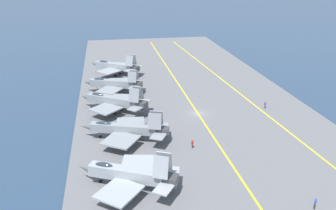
% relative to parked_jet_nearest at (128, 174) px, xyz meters
% --- Properties ---
extents(ground_plane, '(2000.00, 2000.00, 0.00)m').
position_rel_parked_jet_nearest_xyz_m(ground_plane, '(26.01, -17.51, -2.75)').
color(ground_plane, navy).
extents(carrier_deck, '(178.55, 53.99, 0.40)m').
position_rel_parked_jet_nearest_xyz_m(carrier_deck, '(26.01, -17.51, -2.55)').
color(carrier_deck, slate).
rests_on(carrier_deck, ground).
extents(deck_stripe_foul_line, '(160.43, 10.04, 0.01)m').
position_rel_parked_jet_nearest_xyz_m(deck_stripe_foul_line, '(26.01, -32.36, -2.35)').
color(deck_stripe_foul_line, yellow).
rests_on(deck_stripe_foul_line, carrier_deck).
extents(deck_stripe_centerline, '(160.70, 0.36, 0.01)m').
position_rel_parked_jet_nearest_xyz_m(deck_stripe_centerline, '(26.01, -17.51, -2.35)').
color(deck_stripe_centerline, yellow).
rests_on(deck_stripe_centerline, carrier_deck).
extents(parked_jet_nearest, '(13.99, 15.69, 6.52)m').
position_rel_parked_jet_nearest_xyz_m(parked_jet_nearest, '(0.00, 0.00, 0.00)').
color(parked_jet_nearest, '#93999E').
rests_on(parked_jet_nearest, carrier_deck).
extents(parked_jet_second, '(13.91, 17.25, 6.18)m').
position_rel_parked_jet_nearest_xyz_m(parked_jet_second, '(15.72, -0.69, -0.01)').
color(parked_jet_second, gray).
rests_on(parked_jet_second, carrier_deck).
extents(parked_jet_third, '(13.70, 16.41, 6.60)m').
position_rel_parked_jet_nearest_xyz_m(parked_jet_third, '(30.43, 1.06, 0.27)').
color(parked_jet_third, gray).
rests_on(parked_jet_third, carrier_deck).
extents(parked_jet_fourth, '(13.69, 15.83, 6.30)m').
position_rel_parked_jet_nearest_xyz_m(parked_jet_fourth, '(43.20, 0.66, 0.26)').
color(parked_jet_fourth, gray).
rests_on(parked_jet_fourth, carrier_deck).
extents(parked_jet_fifth, '(13.82, 15.87, 6.80)m').
position_rel_parked_jet_nearest_xyz_m(parked_jet_fifth, '(59.65, -0.44, 0.41)').
color(parked_jet_fifth, gray).
rests_on(parked_jet_fifth, carrier_deck).
extents(crew_blue_vest, '(0.45, 0.45, 1.77)m').
position_rel_parked_jet_nearest_xyz_m(crew_blue_vest, '(-9.63, -24.69, -1.38)').
color(crew_blue_vest, '#383328').
rests_on(crew_blue_vest, carrier_deck).
extents(crew_purple_vest, '(0.28, 0.39, 1.76)m').
position_rel_parked_jet_nearest_xyz_m(crew_purple_vest, '(26.16, -33.72, -1.38)').
color(crew_purple_vest, '#383328').
rests_on(crew_purple_vest, carrier_deck).
extents(crew_red_vest, '(0.45, 0.39, 1.71)m').
position_rel_parked_jet_nearest_xyz_m(crew_red_vest, '(10.37, -12.37, -1.41)').
color(crew_red_vest, '#383328').
rests_on(crew_red_vest, carrier_deck).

